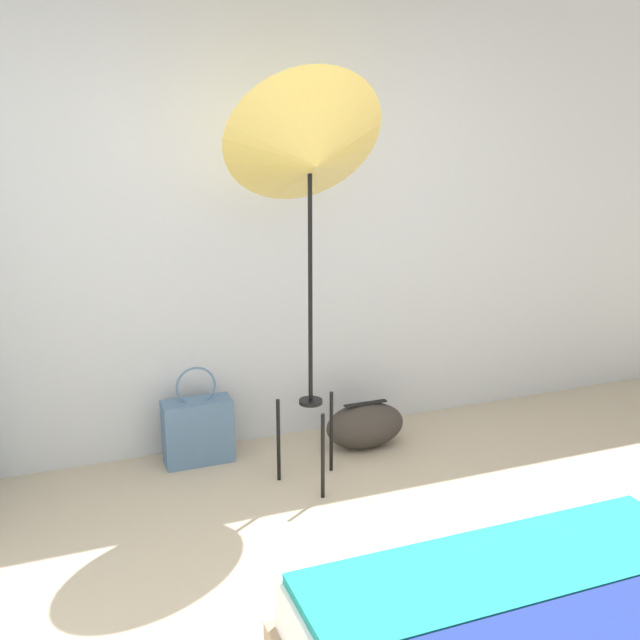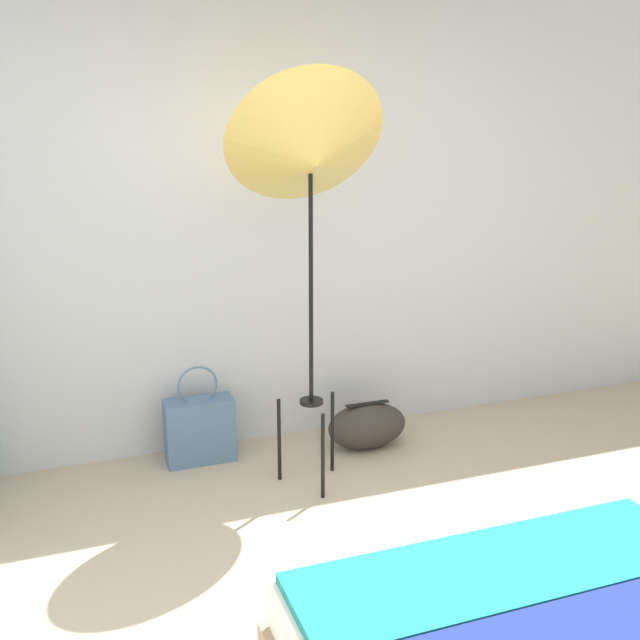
% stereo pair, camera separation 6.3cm
% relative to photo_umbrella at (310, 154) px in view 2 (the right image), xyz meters
% --- Properties ---
extents(wall_back, '(8.00, 0.05, 2.60)m').
position_rel_photo_umbrella_xyz_m(wall_back, '(-0.04, 0.66, -0.41)').
color(wall_back, '#B7BCC1').
rests_on(wall_back, ground_plane).
extents(photo_umbrella, '(0.79, 0.64, 2.11)m').
position_rel_photo_umbrella_xyz_m(photo_umbrella, '(0.00, 0.00, 0.00)').
color(photo_umbrella, black).
rests_on(photo_umbrella, ground_plane).
extents(tote_bag, '(0.38, 0.16, 0.56)m').
position_rel_photo_umbrella_xyz_m(tote_bag, '(-0.50, 0.46, -1.52)').
color(tote_bag, slate).
rests_on(tote_bag, ground_plane).
extents(duffel_bag, '(0.48, 0.27, 0.28)m').
position_rel_photo_umbrella_xyz_m(duffel_bag, '(0.45, 0.30, -1.58)').
color(duffel_bag, '#332D28').
rests_on(duffel_bag, ground_plane).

